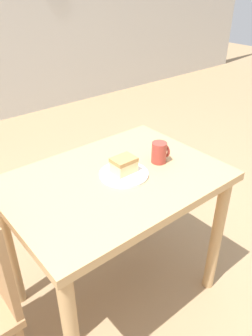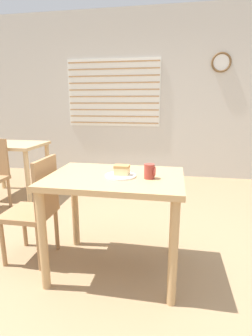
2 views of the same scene
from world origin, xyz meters
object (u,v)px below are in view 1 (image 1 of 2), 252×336
Objects in this scene: plate at (124,174)px; coffee_mug at (160,152)px; dining_table_near at (114,200)px; cake_slice at (124,165)px.

coffee_mug is at bearing -3.36° from plate.
cake_slice is at bearing -4.74° from dining_table_near.
dining_table_near is at bearing 175.26° from cake_slice.
dining_table_near is 9.50× the size of coffee_mug.
cake_slice reaches higher than plate.
plate is 0.04m from cake_slice.
coffee_mug reaches higher than plate.
plate is (0.05, -0.02, 0.13)m from dining_table_near.
plate is 0.22m from coffee_mug.
dining_table_near is at bearing 161.83° from plate.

